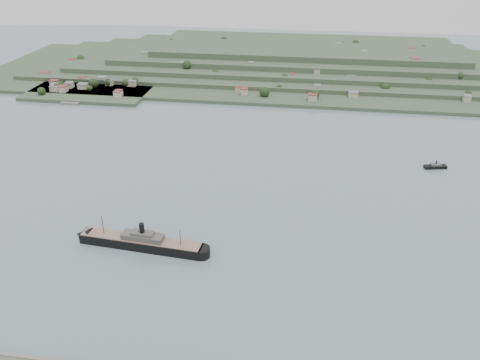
# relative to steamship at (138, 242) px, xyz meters

# --- Properties ---
(ground) EXTENTS (1400.00, 1400.00, 0.00)m
(ground) POSITION_rel_steamship_xyz_m (30.77, 53.21, -4.17)
(ground) COLOR slate
(ground) RESTS_ON ground
(far_peninsula) EXTENTS (760.00, 309.00, 30.00)m
(far_peninsula) POSITION_rel_steamship_xyz_m (58.68, 446.31, 7.71)
(far_peninsula) COLOR #32432C
(far_peninsula) RESTS_ON ground
(steamship) EXTENTS (94.10, 18.23, 22.57)m
(steamship) POSITION_rel_steamship_xyz_m (0.00, 0.00, 0.00)
(steamship) COLOR black
(steamship) RESTS_ON ground
(ferry_west) EXTENTS (16.63, 9.92, 6.04)m
(ferry_west) POSITION_rel_steamship_xyz_m (-221.04, 278.21, -2.71)
(ferry_west) COLOR black
(ferry_west) RESTS_ON ground
(ferry_east) EXTENTS (20.03, 9.25, 7.25)m
(ferry_east) POSITION_rel_steamship_xyz_m (217.87, 147.63, -2.42)
(ferry_east) COLOR black
(ferry_east) RESTS_ON ground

